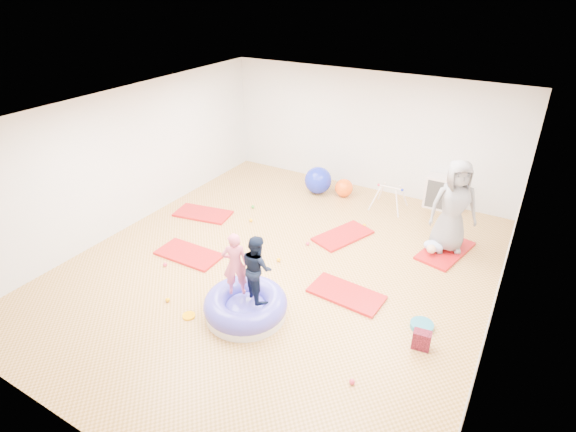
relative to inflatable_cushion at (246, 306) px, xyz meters
The scene contains 19 objects.
room 1.86m from the inflatable_cushion, 98.67° to the left, with size 7.01×8.01×2.81m.
gym_mat_front_left 2.05m from the inflatable_cushion, 156.32° to the left, with size 1.22×0.61×0.05m, color #B60C05.
gym_mat_mid_left 3.49m from the inflatable_cushion, 140.44° to the left, with size 1.21×0.60×0.05m, color #B60C05.
gym_mat_center_back 2.92m from the inflatable_cushion, 82.93° to the left, with size 1.21×0.60×0.05m, color #B60C05.
gym_mat_right 1.68m from the inflatable_cushion, 46.08° to the left, with size 1.21×0.60×0.05m, color #B60C05.
gym_mat_rear_right 4.06m from the inflatable_cushion, 55.92° to the left, with size 1.28×0.64×0.05m, color #B60C05.
inflatable_cushion is the anchor object (origin of this frame).
child_pink 0.77m from the inflatable_cushion, 168.05° to the left, with size 0.39×0.25×1.06m, color #E75F7E.
child_navy 0.77m from the inflatable_cushion, 37.70° to the left, with size 0.52×0.40×1.06m, color black.
adult_caregiver 4.17m from the inflatable_cushion, 56.58° to the left, with size 0.87×0.56×1.77m, color slate.
infant 3.77m from the inflatable_cushion, 56.74° to the left, with size 0.37×0.37×0.22m.
ball_pit_balls 1.64m from the inflatable_cushion, 110.77° to the left, with size 4.04×3.99×0.07m.
exercise_ball_blue 4.61m from the inflatable_cushion, 102.72° to the left, with size 0.64×0.64×0.64m, color #1523B9.
exercise_ball_orange 4.65m from the inflatable_cushion, 94.90° to the left, with size 0.43×0.43×0.43m, color #FF5410.
infant_play_gym 4.58m from the inflatable_cushion, 80.68° to the left, with size 0.72×0.68×0.55m.
cube_shelf 5.45m from the inflatable_cushion, 71.27° to the left, with size 0.75×0.37×0.75m.
balance_disc 2.67m from the inflatable_cushion, 23.48° to the left, with size 0.35×0.35×0.08m, color #1E718A.
backpack 2.63m from the inflatable_cushion, 14.21° to the left, with size 0.25×0.15×0.29m, color #A41736.
yellow_toy 0.90m from the inflatable_cushion, 146.02° to the right, with size 0.20×0.20×0.03m, color #FFAE00.
Camera 1 is at (3.48, -5.73, 4.67)m, focal length 28.00 mm.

